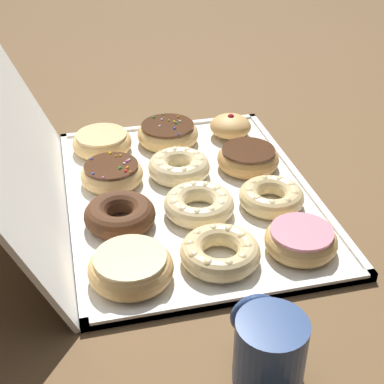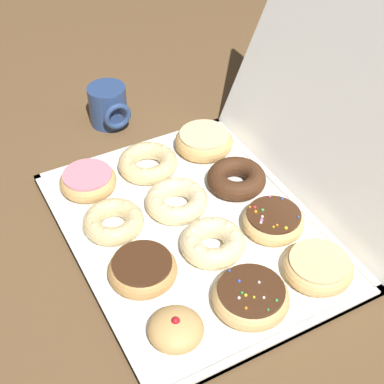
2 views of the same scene
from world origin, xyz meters
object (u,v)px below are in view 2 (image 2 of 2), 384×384
object	(u,v)px
sprinkle_donut_7	(252,297)
glazed_ring_donut_8	(204,141)
donut_box	(192,230)
chocolate_cake_ring_donut_9	(236,179)
cruller_donut_6	(213,242)
sprinkle_donut_10	(273,221)
glazed_ring_donut_11	(318,267)
cruller_donut_4	(149,162)
cruller_donut_5	(177,200)
jelly_filled_donut_3	(176,329)
coffee_mug	(107,106)
chocolate_frosted_donut_2	(143,269)
pink_frosted_donut_0	(88,181)
cruller_donut_1	(113,221)

from	to	relation	value
sprinkle_donut_7	glazed_ring_donut_8	size ratio (longest dim) A/B	1.01
donut_box	chocolate_cake_ring_donut_9	distance (m)	0.15
cruller_donut_6	sprinkle_donut_10	bearing A→B (deg)	87.95
cruller_donut_6	glazed_ring_donut_11	bearing A→B (deg)	44.31
cruller_donut_4	cruller_donut_5	bearing A→B (deg)	-0.45
jelly_filled_donut_3	coffee_mug	world-z (taller)	coffee_mug
chocolate_frosted_donut_2	cruller_donut_6	xyz separation A→B (m)	(0.00, 0.13, 0.00)
sprinkle_donut_10	glazed_ring_donut_8	bearing A→B (deg)	178.96
pink_frosted_donut_0	cruller_donut_1	world-z (taller)	pink_frosted_donut_0
pink_frosted_donut_0	glazed_ring_donut_11	xyz separation A→B (m)	(0.38, 0.26, -0.00)
chocolate_cake_ring_donut_9	cruller_donut_5	bearing A→B (deg)	-89.54
donut_box	glazed_ring_donut_11	world-z (taller)	glazed_ring_donut_11
glazed_ring_donut_8	cruller_donut_5	bearing A→B (deg)	-44.36
cruller_donut_6	coffee_mug	size ratio (longest dim) A/B	1.09
chocolate_frosted_donut_2	sprinkle_donut_10	bearing A→B (deg)	88.72
sprinkle_donut_7	glazed_ring_donut_8	bearing A→B (deg)	161.42
sprinkle_donut_10	glazed_ring_donut_11	bearing A→B (deg)	2.02
sprinkle_donut_7	cruller_donut_6	bearing A→B (deg)	178.03
chocolate_cake_ring_donut_9	sprinkle_donut_10	distance (m)	0.13
cruller_donut_1	cruller_donut_5	distance (m)	0.13
cruller_donut_1	jelly_filled_donut_3	size ratio (longest dim) A/B	1.31
cruller_donut_1	coffee_mug	bearing A→B (deg)	159.68
jelly_filled_donut_3	pink_frosted_donut_0	bearing A→B (deg)	179.12
cruller_donut_1	cruller_donut_4	xyz separation A→B (m)	(-0.12, 0.13, 0.00)
cruller_donut_4	cruller_donut_5	xyz separation A→B (m)	(0.13, -0.00, 0.00)
chocolate_frosted_donut_2	glazed_ring_donut_11	size ratio (longest dim) A/B	0.99
donut_box	glazed_ring_donut_8	xyz separation A→B (m)	(-0.20, 0.13, 0.03)
donut_box	chocolate_cake_ring_donut_9	xyz separation A→B (m)	(-0.06, 0.13, 0.02)
chocolate_cake_ring_donut_9	donut_box	bearing A→B (deg)	-64.35
chocolate_frosted_donut_2	cruller_donut_5	xyz separation A→B (m)	(-0.12, 0.13, -0.00)
pink_frosted_donut_0	sprinkle_donut_7	xyz separation A→B (m)	(0.38, 0.13, 0.00)
chocolate_frosted_donut_2	cruller_donut_4	size ratio (longest dim) A/B	0.97
jelly_filled_donut_3	glazed_ring_donut_11	size ratio (longest dim) A/B	0.72
donut_box	coffee_mug	distance (m)	0.39
cruller_donut_6	sprinkle_donut_10	xyz separation A→B (m)	(0.00, 0.12, -0.00)
donut_box	cruller_donut_5	distance (m)	0.07
pink_frosted_donut_0	chocolate_cake_ring_donut_9	distance (m)	0.29
pink_frosted_donut_0	cruller_donut_4	size ratio (longest dim) A/B	0.92
donut_box	sprinkle_donut_10	distance (m)	0.15
chocolate_frosted_donut_2	coffee_mug	xyz separation A→B (m)	(-0.45, 0.12, 0.02)
donut_box	cruller_donut_6	xyz separation A→B (m)	(0.06, 0.01, 0.03)
pink_frosted_donut_0	chocolate_cake_ring_donut_9	xyz separation A→B (m)	(0.13, 0.25, -0.00)
chocolate_frosted_donut_2	sprinkle_donut_10	xyz separation A→B (m)	(0.01, 0.25, -0.00)
glazed_ring_donut_8	sprinkle_donut_7	bearing A→B (deg)	-18.58
pink_frosted_donut_0	chocolate_cake_ring_donut_9	size ratio (longest dim) A/B	0.96
coffee_mug	cruller_donut_4	bearing A→B (deg)	1.68
donut_box	jelly_filled_donut_3	world-z (taller)	jelly_filled_donut_3
donut_box	sprinkle_donut_7	bearing A→B (deg)	0.40
cruller_donut_1	chocolate_cake_ring_donut_9	bearing A→B (deg)	89.05
jelly_filled_donut_3	glazed_ring_donut_11	distance (m)	0.26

